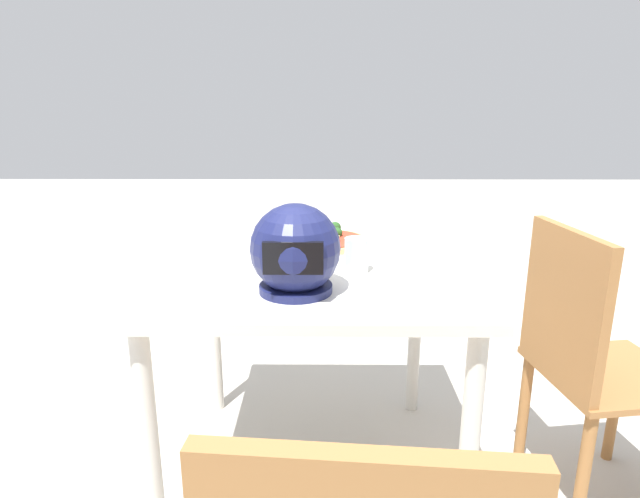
{
  "coord_description": "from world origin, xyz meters",
  "views": [
    {
      "loc": [
        -0.04,
        1.57,
        1.25
      ],
      "look_at": [
        -0.02,
        -0.09,
        0.78
      ],
      "focal_mm": 30.01,
      "sensor_mm": 36.0,
      "label": 1
    }
  ],
  "objects_px": {
    "pizza": "(327,240)",
    "chair_side": "(587,356)",
    "dining_table": "(312,293)",
    "drinking_glass": "(356,255)",
    "motorcycle_helmet": "(295,251)"
  },
  "relations": [
    {
      "from": "dining_table",
      "to": "pizza",
      "type": "height_order",
      "value": "pizza"
    },
    {
      "from": "motorcycle_helmet",
      "to": "drinking_glass",
      "type": "height_order",
      "value": "motorcycle_helmet"
    },
    {
      "from": "drinking_glass",
      "to": "motorcycle_helmet",
      "type": "bearing_deg",
      "value": 44.54
    },
    {
      "from": "drinking_glass",
      "to": "chair_side",
      "type": "bearing_deg",
      "value": 177.84
    },
    {
      "from": "dining_table",
      "to": "drinking_glass",
      "type": "height_order",
      "value": "drinking_glass"
    },
    {
      "from": "dining_table",
      "to": "pizza",
      "type": "bearing_deg",
      "value": -104.96
    },
    {
      "from": "pizza",
      "to": "chair_side",
      "type": "bearing_deg",
      "value": 158.91
    },
    {
      "from": "pizza",
      "to": "chair_side",
      "type": "height_order",
      "value": "chair_side"
    },
    {
      "from": "motorcycle_helmet",
      "to": "chair_side",
      "type": "xyz_separation_m",
      "value": [
        -0.86,
        -0.14,
        -0.37
      ]
    },
    {
      "from": "dining_table",
      "to": "chair_side",
      "type": "distance_m",
      "value": 0.85
    },
    {
      "from": "dining_table",
      "to": "motorcycle_helmet",
      "type": "distance_m",
      "value": 0.33
    },
    {
      "from": "pizza",
      "to": "chair_side",
      "type": "relative_size",
      "value": 0.31
    },
    {
      "from": "dining_table",
      "to": "drinking_glass",
      "type": "relative_size",
      "value": 9.14
    },
    {
      "from": "motorcycle_helmet",
      "to": "chair_side",
      "type": "relative_size",
      "value": 0.26
    },
    {
      "from": "dining_table",
      "to": "drinking_glass",
      "type": "distance_m",
      "value": 0.22
    }
  ]
}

